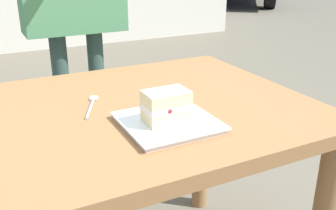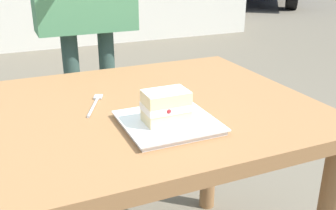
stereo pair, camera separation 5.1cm
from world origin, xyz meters
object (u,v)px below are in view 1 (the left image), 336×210
at_px(patio_table, 102,146).
at_px(dessert_fork, 91,105).
at_px(cake_slice, 166,106).
at_px(dessert_plate, 168,123).

height_order(patio_table, dessert_fork, dessert_fork).
xyz_separation_m(patio_table, cake_slice, (0.12, -0.17, 0.16)).
bearing_deg(patio_table, dessert_fork, 99.13).
xyz_separation_m(patio_table, dessert_plate, (0.13, -0.17, 0.12)).
height_order(patio_table, dessert_plate, dessert_plate).
height_order(cake_slice, dessert_fork, cake_slice).
bearing_deg(dessert_plate, dessert_fork, 122.29).
bearing_deg(dessert_fork, patio_table, -80.87).
bearing_deg(patio_table, cake_slice, -54.94).
xyz_separation_m(patio_table, dessert_fork, (-0.01, 0.05, 0.11)).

